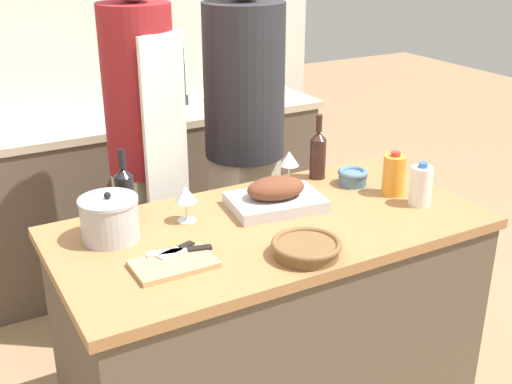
{
  "coord_description": "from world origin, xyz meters",
  "views": [
    {
      "loc": [
        -1.08,
        -1.82,
        1.87
      ],
      "look_at": [
        0.0,
        0.12,
        0.95
      ],
      "focal_mm": 45.0,
      "sensor_mm": 36.0,
      "label": 1
    }
  ],
  "objects_px": {
    "milk_jug": "(421,186)",
    "wine_glass_left": "(289,159)",
    "roasting_pan": "(276,196)",
    "knife_paring": "(177,250)",
    "cutting_board": "(174,264)",
    "wine_glass_right": "(186,195)",
    "wine_bottle_green": "(318,153)",
    "person_cook_guest": "(244,129)",
    "stock_pot": "(110,219)",
    "stand_mixer": "(168,81)",
    "wicker_basket": "(306,248)",
    "condiment_bottle_tall": "(174,96)",
    "wine_bottle_dark": "(125,192)",
    "juice_jug": "(394,175)",
    "knife_chef": "(182,250)",
    "condiment_bottle_extra": "(224,84)",
    "person_cook_aproned": "(143,139)",
    "mixing_bowl": "(353,176)",
    "condiment_bottle_short": "(233,88)"
  },
  "relations": [
    {
      "from": "stock_pot",
      "to": "wine_glass_left",
      "type": "distance_m",
      "value": 0.83
    },
    {
      "from": "roasting_pan",
      "to": "cutting_board",
      "type": "distance_m",
      "value": 0.57
    },
    {
      "from": "milk_jug",
      "to": "wine_glass_left",
      "type": "xyz_separation_m",
      "value": [
        -0.32,
        0.45,
        0.02
      ]
    },
    {
      "from": "mixing_bowl",
      "to": "juice_jug",
      "type": "bearing_deg",
      "value": -63.76
    },
    {
      "from": "person_cook_aproned",
      "to": "condiment_bottle_tall",
      "type": "bearing_deg",
      "value": 34.04
    },
    {
      "from": "person_cook_guest",
      "to": "wicker_basket",
      "type": "bearing_deg",
      "value": -126.57
    },
    {
      "from": "wine_bottle_green",
      "to": "condiment_bottle_short",
      "type": "height_order",
      "value": "wine_bottle_green"
    },
    {
      "from": "wine_glass_left",
      "to": "condiment_bottle_short",
      "type": "relative_size",
      "value": 0.71
    },
    {
      "from": "milk_jug",
      "to": "person_cook_aproned",
      "type": "bearing_deg",
      "value": 132.17
    },
    {
      "from": "juice_jug",
      "to": "stand_mixer",
      "type": "relative_size",
      "value": 0.56
    },
    {
      "from": "wine_glass_right",
      "to": "person_cook_aproned",
      "type": "height_order",
      "value": "person_cook_aproned"
    },
    {
      "from": "wicker_basket",
      "to": "juice_jug",
      "type": "xyz_separation_m",
      "value": [
        0.59,
        0.27,
        0.05
      ]
    },
    {
      "from": "knife_chef",
      "to": "roasting_pan",
      "type": "bearing_deg",
      "value": 21.71
    },
    {
      "from": "knife_chef",
      "to": "wine_bottle_green",
      "type": "bearing_deg",
      "value": 25.34
    },
    {
      "from": "wine_bottle_green",
      "to": "person_cook_guest",
      "type": "distance_m",
      "value": 0.47
    },
    {
      "from": "stand_mixer",
      "to": "cutting_board",
      "type": "bearing_deg",
      "value": -111.67
    },
    {
      "from": "condiment_bottle_tall",
      "to": "wine_glass_right",
      "type": "bearing_deg",
      "value": -110.47
    },
    {
      "from": "knife_chef",
      "to": "person_cook_guest",
      "type": "distance_m",
      "value": 1.08
    },
    {
      "from": "wine_bottle_green",
      "to": "wine_glass_right",
      "type": "relative_size",
      "value": 1.99
    },
    {
      "from": "roasting_pan",
      "to": "juice_jug",
      "type": "height_order",
      "value": "juice_jug"
    },
    {
      "from": "condiment_bottle_extra",
      "to": "person_cook_guest",
      "type": "relative_size",
      "value": 0.12
    },
    {
      "from": "wine_bottle_dark",
      "to": "person_cook_aproned",
      "type": "height_order",
      "value": "person_cook_aproned"
    },
    {
      "from": "milk_jug",
      "to": "wine_bottle_dark",
      "type": "relative_size",
      "value": 0.63
    },
    {
      "from": "person_cook_aproned",
      "to": "wine_glass_left",
      "type": "bearing_deg",
      "value": -65.22
    },
    {
      "from": "milk_jug",
      "to": "condiment_bottle_extra",
      "type": "distance_m",
      "value": 1.59
    },
    {
      "from": "person_cook_guest",
      "to": "condiment_bottle_short",
      "type": "bearing_deg",
      "value": 48.2
    },
    {
      "from": "roasting_pan",
      "to": "knife_paring",
      "type": "height_order",
      "value": "roasting_pan"
    },
    {
      "from": "milk_jug",
      "to": "stock_pot",
      "type": "bearing_deg",
      "value": 165.49
    },
    {
      "from": "wine_bottle_green",
      "to": "condiment_bottle_tall",
      "type": "relative_size",
      "value": 1.35
    },
    {
      "from": "wine_bottle_dark",
      "to": "person_cook_guest",
      "type": "relative_size",
      "value": 0.15
    },
    {
      "from": "roasting_pan",
      "to": "person_cook_guest",
      "type": "bearing_deg",
      "value": 72.05
    },
    {
      "from": "condiment_bottle_extra",
      "to": "juice_jug",
      "type": "bearing_deg",
      "value": -88.55
    },
    {
      "from": "wicker_basket",
      "to": "milk_jug",
      "type": "bearing_deg",
      "value": 12.55
    },
    {
      "from": "stand_mixer",
      "to": "condiment_bottle_extra",
      "type": "xyz_separation_m",
      "value": [
        0.3,
        -0.09,
        -0.03
      ]
    },
    {
      "from": "stock_pot",
      "to": "stand_mixer",
      "type": "bearing_deg",
      "value": 60.62
    },
    {
      "from": "stock_pot",
      "to": "condiment_bottle_tall",
      "type": "bearing_deg",
      "value": 58.46
    },
    {
      "from": "wicker_basket",
      "to": "person_cook_guest",
      "type": "height_order",
      "value": "person_cook_guest"
    },
    {
      "from": "wicker_basket",
      "to": "milk_jug",
      "type": "distance_m",
      "value": 0.63
    },
    {
      "from": "cutting_board",
      "to": "wine_glass_right",
      "type": "bearing_deg",
      "value": 59.69
    },
    {
      "from": "mixing_bowl",
      "to": "wine_glass_right",
      "type": "bearing_deg",
      "value": 179.53
    },
    {
      "from": "wicker_basket",
      "to": "condiment_bottle_tall",
      "type": "relative_size",
      "value": 1.13
    },
    {
      "from": "cutting_board",
      "to": "milk_jug",
      "type": "relative_size",
      "value": 1.53
    },
    {
      "from": "wine_bottle_dark",
      "to": "stand_mixer",
      "type": "distance_m",
      "value": 1.42
    },
    {
      "from": "person_cook_guest",
      "to": "knife_paring",
      "type": "bearing_deg",
      "value": -149.46
    },
    {
      "from": "wicker_basket",
      "to": "cutting_board",
      "type": "xyz_separation_m",
      "value": [
        -0.41,
        0.14,
        -0.02
      ]
    },
    {
      "from": "cutting_board",
      "to": "wine_bottle_dark",
      "type": "xyz_separation_m",
      "value": [
        -0.01,
        0.42,
        0.1
      ]
    },
    {
      "from": "wicker_basket",
      "to": "person_cook_aproned",
      "type": "bearing_deg",
      "value": 100.3
    },
    {
      "from": "juice_jug",
      "to": "knife_chef",
      "type": "xyz_separation_m",
      "value": [
        -0.95,
        -0.08,
        -0.06
      ]
    },
    {
      "from": "wine_glass_left",
      "to": "person_cook_aproned",
      "type": "distance_m",
      "value": 0.65
    },
    {
      "from": "wicker_basket",
      "to": "wine_glass_left",
      "type": "bearing_deg",
      "value": 63.26
    }
  ]
}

